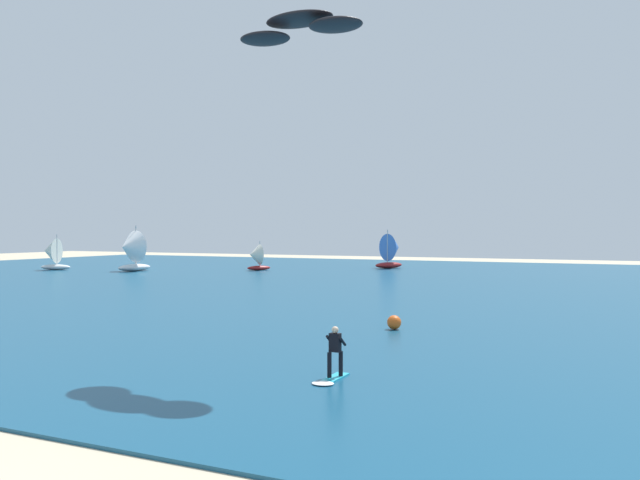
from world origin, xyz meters
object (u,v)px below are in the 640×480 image
kitesurfer (333,361)px  sailboat_anchored_offshore (51,254)px  kite (299,27)px  marker_buoy (394,322)px  sailboat_far_left (130,250)px  sailboat_leading (256,257)px  sailboat_trailing (392,250)px

kitesurfer → sailboat_anchored_offshore: bearing=144.9°
kite → marker_buoy: bearing=84.3°
kite → marker_buoy: size_ratio=7.78×
kitesurfer → sailboat_far_left: sailboat_far_left is taller
sailboat_leading → sailboat_trailing: sailboat_trailing is taller
kitesurfer → sailboat_leading: bearing=123.4°
sailboat_trailing → sailboat_far_left: (-25.40, -19.53, 0.21)m
kitesurfer → sailboat_far_left: 59.74m
kitesurfer → sailboat_anchored_offshore: (-54.59, 38.43, 1.37)m
kite → sailboat_leading: bearing=122.7°
marker_buoy → sailboat_trailing: bearing=109.1°
kitesurfer → sailboat_leading: sailboat_leading is taller
sailboat_leading → marker_buoy: bearing=-51.1°
sailboat_anchored_offshore → kite: bearing=-34.6°
kite → sailboat_trailing: 60.37m
kitesurfer → kite: (-2.50, 2.53, 11.61)m
kitesurfer → sailboat_trailing: bearing=107.3°
kitesurfer → sailboat_anchored_offshore: sailboat_anchored_offshore is taller
kite → sailboat_leading: (-29.40, 45.79, -10.61)m
sailboat_trailing → marker_buoy: (16.99, -48.95, -1.90)m
sailboat_anchored_offshore → sailboat_far_left: sailboat_far_left is taller
kitesurfer → kite: bearing=134.6°
sailboat_trailing → marker_buoy: sailboat_trailing is taller
kite → sailboat_far_left: 57.00m
sailboat_anchored_offshore → marker_buoy: 59.69m
kite → sailboat_trailing: kite is taller
kite → sailboat_far_left: (-41.56, 37.77, -9.76)m
sailboat_trailing → kite: bearing=-74.2°
sailboat_far_left → sailboat_anchored_offshore: bearing=-169.9°
sailboat_anchored_offshore → sailboat_trailing: sailboat_trailing is taller
sailboat_leading → marker_buoy: sailboat_leading is taller
sailboat_trailing → sailboat_far_left: 32.04m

